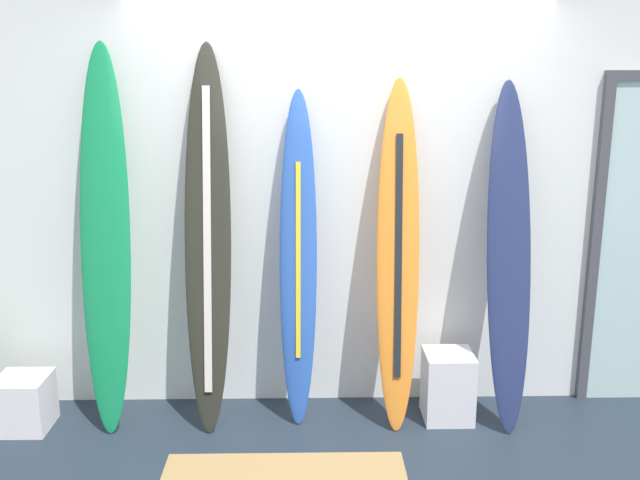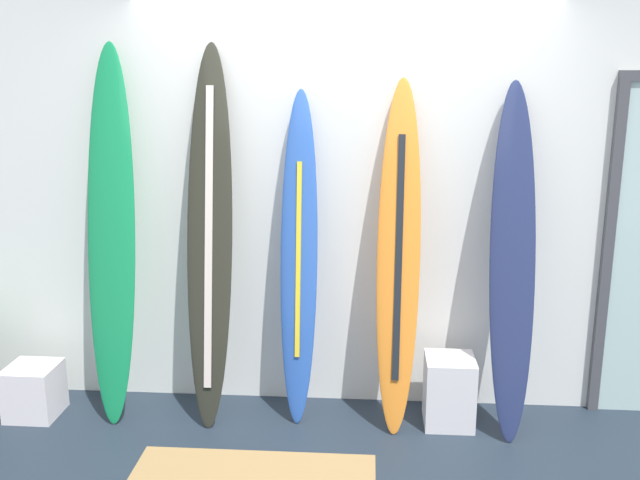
% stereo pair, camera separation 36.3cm
% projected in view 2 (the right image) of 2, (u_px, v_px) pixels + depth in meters
% --- Properties ---
extents(wall_back, '(7.20, 0.20, 2.80)m').
position_uv_depth(wall_back, '(343.00, 186.00, 4.39)').
color(wall_back, white).
rests_on(wall_back, ground).
extents(surfboard_emerald, '(0.30, 0.44, 2.27)m').
position_uv_depth(surfboard_emerald, '(112.00, 238.00, 4.20)').
color(surfboard_emerald, '#148249').
rests_on(surfboard_emerald, ground).
extents(surfboard_charcoal, '(0.28, 0.47, 2.27)m').
position_uv_depth(surfboard_charcoal, '(210.00, 238.00, 4.16)').
color(surfboard_charcoal, '#29291F').
rests_on(surfboard_charcoal, ground).
extents(surfboard_cobalt, '(0.24, 0.36, 2.00)m').
position_uv_depth(surfboard_cobalt, '(299.00, 262.00, 4.19)').
color(surfboard_cobalt, '#2C58B2').
rests_on(surfboard_cobalt, ground).
extents(surfboard_sunset, '(0.28, 0.47, 2.07)m').
position_uv_depth(surfboard_sunset, '(398.00, 261.00, 4.11)').
color(surfboard_sunset, orange).
rests_on(surfboard_sunset, ground).
extents(surfboard_navy, '(0.27, 0.49, 2.05)m').
position_uv_depth(surfboard_navy, '(512.00, 262.00, 4.04)').
color(surfboard_navy, navy).
rests_on(surfboard_navy, ground).
extents(display_block_left, '(0.30, 0.30, 0.43)m').
position_uv_depth(display_block_left, '(449.00, 391.00, 4.25)').
color(display_block_left, silver).
rests_on(display_block_left, ground).
extents(display_block_center, '(0.30, 0.30, 0.33)m').
position_uv_depth(display_block_center, '(34.00, 391.00, 4.37)').
color(display_block_center, white).
rests_on(display_block_center, ground).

